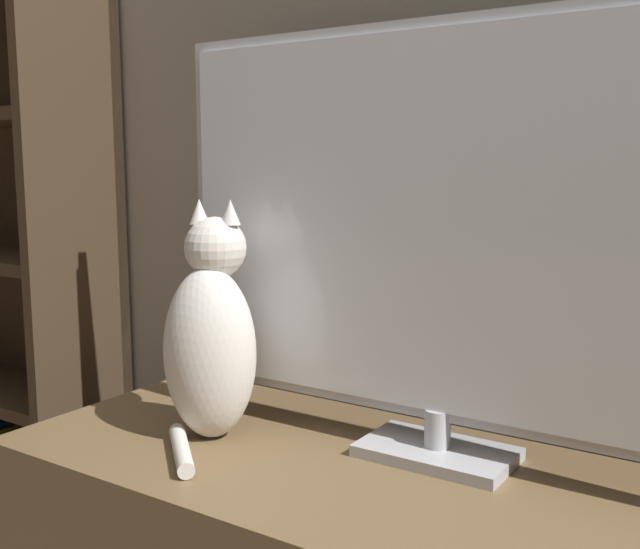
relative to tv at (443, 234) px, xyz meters
name	(u,v)px	position (x,y,z in m)	size (l,w,h in m)	color
tv	(443,234)	(0.00, 0.00, 0.00)	(1.03, 0.15, 0.71)	#B7B7BC
cat	(211,339)	(-0.38, -0.13, -0.20)	(0.20, 0.27, 0.42)	silver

